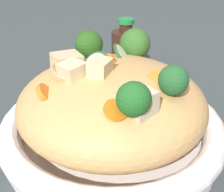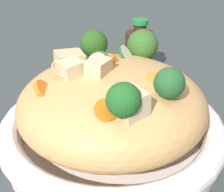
% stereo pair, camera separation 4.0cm
% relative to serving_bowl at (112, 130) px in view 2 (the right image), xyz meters
% --- Properties ---
extents(ground_plane, '(3.00, 3.00, 0.00)m').
position_rel_serving_bowl_xyz_m(ground_plane, '(0.00, 0.00, -0.03)').
color(ground_plane, '#374040').
extents(serving_bowl, '(0.31, 0.31, 0.05)m').
position_rel_serving_bowl_xyz_m(serving_bowl, '(0.00, 0.00, 0.00)').
color(serving_bowl, white).
rests_on(serving_bowl, ground_plane).
extents(noodle_heap, '(0.25, 0.25, 0.11)m').
position_rel_serving_bowl_xyz_m(noodle_heap, '(0.00, 0.00, 0.04)').
color(noodle_heap, tan).
rests_on(noodle_heap, serving_bowl).
extents(broccoli_florets, '(0.24, 0.14, 0.07)m').
position_rel_serving_bowl_xyz_m(broccoli_florets, '(0.03, -0.03, 0.10)').
color(broccoli_florets, '#98B26C').
rests_on(broccoli_florets, serving_bowl).
extents(carrot_coins, '(0.13, 0.16, 0.04)m').
position_rel_serving_bowl_xyz_m(carrot_coins, '(-0.03, 0.02, 0.09)').
color(carrot_coins, orange).
rests_on(carrot_coins, serving_bowl).
extents(zucchini_slices, '(0.09, 0.09, 0.04)m').
position_rel_serving_bowl_xyz_m(zucchini_slices, '(0.03, -0.00, 0.10)').
color(zucchini_slices, beige).
rests_on(zucchini_slices, serving_bowl).
extents(chicken_chunks, '(0.16, 0.09, 0.04)m').
position_rel_serving_bowl_xyz_m(chicken_chunks, '(-0.01, 0.03, 0.10)').
color(chicken_chunks, beige).
rests_on(chicken_chunks, serving_bowl).
extents(soy_sauce_bottle, '(0.06, 0.06, 0.12)m').
position_rel_serving_bowl_xyz_m(soy_sauce_bottle, '(0.23, -0.11, 0.03)').
color(soy_sauce_bottle, '#381E14').
rests_on(soy_sauce_bottle, ground_plane).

